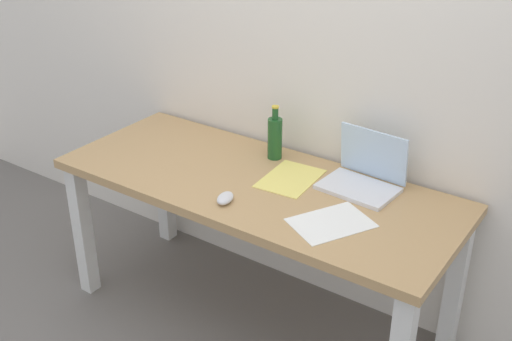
{
  "coord_description": "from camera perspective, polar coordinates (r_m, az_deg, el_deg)",
  "views": [
    {
      "loc": [
        1.36,
        -1.97,
        2.01
      ],
      "look_at": [
        0.0,
        0.0,
        0.79
      ],
      "focal_mm": 44.7,
      "sensor_mm": 36.0,
      "label": 1
    }
  ],
  "objects": [
    {
      "name": "desk",
      "position": [
        2.76,
        0.0,
        -2.76
      ],
      "size": [
        1.76,
        0.71,
        0.74
      ],
      "color": "tan",
      "rests_on": "ground"
    },
    {
      "name": "back_wall",
      "position": [
        2.84,
        4.88,
        12.45
      ],
      "size": [
        5.2,
        0.08,
        2.6
      ],
      "primitive_type": "cube",
      "color": "silver",
      "rests_on": "ground"
    },
    {
      "name": "computer_mouse",
      "position": [
        2.55,
        -2.8,
        -2.48
      ],
      "size": [
        0.09,
        0.11,
        0.03
      ],
      "primitive_type": "ellipsoid",
      "rotation": [
        0.0,
        0.0,
        0.29
      ],
      "color": "silver",
      "rests_on": "desk"
    },
    {
      "name": "laptop_right",
      "position": [
        2.68,
        9.6,
        -0.47
      ],
      "size": [
        0.32,
        0.25,
        0.23
      ],
      "color": "silver",
      "rests_on": "desk"
    },
    {
      "name": "ground_plane",
      "position": [
        3.13,
        0.0,
        -12.95
      ],
      "size": [
        8.0,
        8.0,
        0.0
      ],
      "primitive_type": "plane",
      "color": "slate"
    },
    {
      "name": "paper_sheet_near_back",
      "position": [
        2.74,
        3.09,
        -0.71
      ],
      "size": [
        0.23,
        0.31,
        0.0
      ],
      "primitive_type": "cube",
      "rotation": [
        0.0,
        0.0,
        0.07
      ],
      "color": "#F4E06B",
      "rests_on": "desk"
    },
    {
      "name": "beer_bottle",
      "position": [
        2.88,
        1.7,
        3.0
      ],
      "size": [
        0.07,
        0.07,
        0.25
      ],
      "color": "#1E5123",
      "rests_on": "desk"
    },
    {
      "name": "paper_sheet_front_right",
      "position": [
        2.43,
        6.74,
        -4.67
      ],
      "size": [
        0.33,
        0.36,
        0.0
      ],
      "primitive_type": "cube",
      "rotation": [
        0.0,
        0.0,
        -0.5
      ],
      "color": "white",
      "rests_on": "desk"
    }
  ]
}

